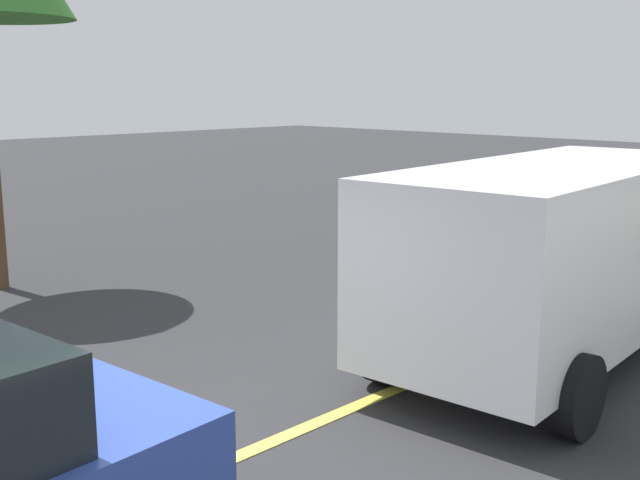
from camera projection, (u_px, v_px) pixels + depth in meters
The scene contains 3 objects.
lane_marking_centre at pixel (399, 388), 7.99m from camera, with size 28.00×0.16×0.01m, color #E0D14C.
white_van at pixel (558, 249), 8.64m from camera, with size 5.34×2.60×2.20m.
car_red_mid_road at pixel (565, 207), 14.76m from camera, with size 4.15×2.20×1.56m.
Camera 1 is at (-2.94, -4.73, 3.02)m, focal length 44.12 mm.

